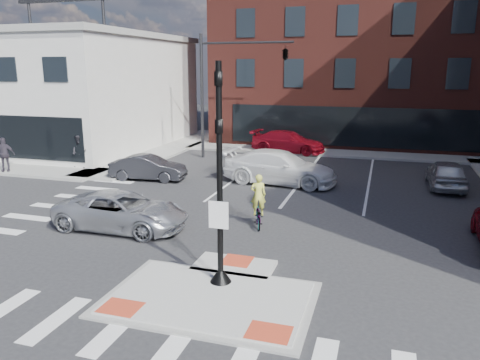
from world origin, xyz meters
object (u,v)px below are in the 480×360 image
(pedestrian_b, at_px, (4,154))
(bg_car_dark, at_px, (148,168))
(bg_car_silver, at_px, (446,174))
(cyclist, at_px, (258,209))
(bg_car_red, at_px, (288,142))
(white_pickup, at_px, (280,167))
(pedestrian_a, at_px, (80,152))
(silver_suv, at_px, (122,211))

(pedestrian_b, bearing_deg, bg_car_dark, -23.91)
(bg_car_silver, relative_size, cyclist, 2.07)
(bg_car_silver, distance_m, pedestrian_b, 23.95)
(cyclist, bearing_deg, bg_car_silver, -149.91)
(bg_car_silver, xyz_separation_m, bg_car_red, (-9.59, 7.53, 0.04))
(white_pickup, height_order, bg_car_dark, white_pickup)
(pedestrian_a, bearing_deg, bg_car_red, 51.78)
(bg_car_dark, height_order, bg_car_silver, bg_car_silver)
(silver_suv, distance_m, bg_car_red, 17.95)
(cyclist, relative_size, pedestrian_b, 1.06)
(bg_car_silver, distance_m, cyclist, 11.30)
(bg_car_silver, xyz_separation_m, pedestrian_a, (-20.03, -1.97, 0.41))
(bg_car_silver, bearing_deg, pedestrian_a, 4.71)
(bg_car_dark, distance_m, pedestrian_a, 5.00)
(white_pickup, height_order, bg_car_silver, white_pickup)
(bg_car_red, bearing_deg, pedestrian_a, 139.58)
(bg_car_dark, relative_size, bg_car_silver, 0.95)
(pedestrian_a, bearing_deg, pedestrian_b, -141.36)
(bg_car_dark, bearing_deg, cyclist, -132.29)
(pedestrian_a, bearing_deg, silver_suv, -37.44)
(white_pickup, xyz_separation_m, cyclist, (0.69, -6.90, -0.17))
(white_pickup, distance_m, cyclist, 6.94)
(cyclist, bearing_deg, pedestrian_b, -33.79)
(bg_car_silver, height_order, pedestrian_b, pedestrian_b)
(cyclist, bearing_deg, bg_car_dark, -54.48)
(bg_car_silver, xyz_separation_m, pedestrian_b, (-23.61, -3.97, 0.40))
(bg_car_dark, relative_size, cyclist, 1.97)
(white_pickup, bearing_deg, pedestrian_b, 103.89)
(white_pickup, xyz_separation_m, bg_car_silver, (8.20, 1.54, -0.13))
(silver_suv, xyz_separation_m, bg_car_dark, (-2.82, 7.36, -0.03))
(white_pickup, height_order, cyclist, cyclist)
(cyclist, height_order, pedestrian_b, pedestrian_b)
(bg_car_dark, distance_m, bg_car_red, 11.77)
(bg_car_red, xyz_separation_m, pedestrian_b, (-14.02, -11.50, 0.36))
(cyclist, height_order, pedestrian_a, pedestrian_a)
(bg_car_red, bearing_deg, pedestrian_b, 136.64)
(silver_suv, relative_size, pedestrian_b, 2.59)
(bg_car_red, bearing_deg, bg_car_silver, -120.86)
(silver_suv, xyz_separation_m, pedestrian_b, (-11.30, 6.25, 0.42))
(bg_car_red, height_order, pedestrian_b, pedestrian_b)
(cyclist, bearing_deg, bg_car_red, -100.82)
(bg_car_dark, bearing_deg, pedestrian_b, 91.41)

